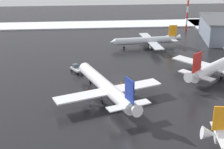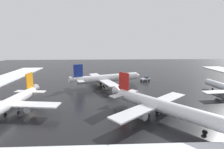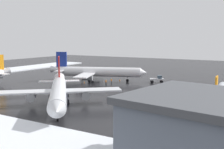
% 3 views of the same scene
% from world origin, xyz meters
% --- Properties ---
extents(ground_plane, '(240.00, 240.00, 0.00)m').
position_xyz_m(ground_plane, '(0.00, 0.00, 0.00)').
color(ground_plane, black).
extents(airplane_distant_tail, '(32.86, 27.79, 10.14)m').
position_xyz_m(airplane_distant_tail, '(-13.97, 4.47, 3.35)').
color(airplane_distant_tail, white).
rests_on(airplane_distant_tail, ground_plane).
extents(airplane_parked_portside, '(22.82, 27.46, 8.15)m').
position_xyz_m(airplane_parked_portside, '(29.65, -13.74, 2.69)').
color(airplane_parked_portside, silver).
rests_on(airplane_parked_portside, ground_plane).
extents(airplane_foreground_jet, '(26.05, 28.32, 10.21)m').
position_xyz_m(airplane_foreground_jet, '(-0.96, -30.11, 3.38)').
color(airplane_foreground_jet, silver).
rests_on(airplane_foreground_jet, ground_plane).
extents(pushback_tug, '(5.08, 4.23, 2.50)m').
position_xyz_m(pushback_tug, '(5.50, 12.34, 1.28)').
color(pushback_tug, silver).
rests_on(pushback_tug, ground_plane).
extents(ground_crew_near_tug, '(0.36, 0.36, 1.71)m').
position_xyz_m(ground_crew_near_tug, '(-7.20, -0.20, 0.97)').
color(ground_crew_near_tug, black).
rests_on(ground_crew_near_tug, ground_plane).
extents(ground_crew_beside_wing, '(0.36, 0.36, 1.71)m').
position_xyz_m(ground_crew_beside_wing, '(-6.93, 2.76, 0.97)').
color(ground_crew_beside_wing, black).
rests_on(ground_crew_beside_wing, ground_plane).
extents(ground_crew_by_nose_gear, '(0.36, 0.36, 1.71)m').
position_xyz_m(ground_crew_by_nose_gear, '(-17.74, 1.17, 0.97)').
color(ground_crew_by_nose_gear, black).
rests_on(ground_crew_by_nose_gear, ground_plane).
extents(traffic_cone_near_nose, '(0.36, 0.36, 0.55)m').
position_xyz_m(traffic_cone_near_nose, '(-15.32, -0.83, 0.28)').
color(traffic_cone_near_nose, orange).
rests_on(traffic_cone_near_nose, ground_plane).
extents(traffic_cone_mid_line, '(0.36, 0.36, 0.55)m').
position_xyz_m(traffic_cone_mid_line, '(-7.40, 9.35, 0.28)').
color(traffic_cone_mid_line, orange).
rests_on(traffic_cone_mid_line, ground_plane).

